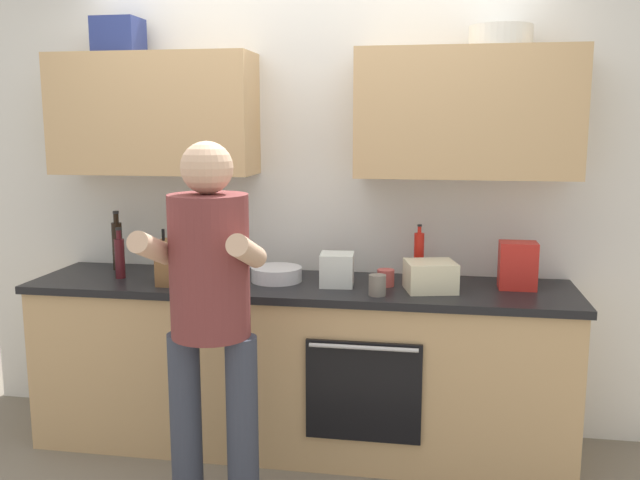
% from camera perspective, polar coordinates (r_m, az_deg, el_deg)
% --- Properties ---
extents(ground_plane, '(12.00, 12.00, 0.00)m').
position_cam_1_polar(ground_plane, '(3.88, -1.75, -16.69)').
color(ground_plane, '#756B5B').
extents(back_wall_unit, '(4.00, 0.38, 2.50)m').
position_cam_1_polar(back_wall_unit, '(3.75, -1.03, 6.17)').
color(back_wall_unit, silver).
rests_on(back_wall_unit, ground).
extents(counter, '(2.84, 0.67, 0.90)m').
position_cam_1_polar(counter, '(3.70, -1.76, -10.42)').
color(counter, tan).
rests_on(counter, ground).
extents(person_standing, '(0.49, 0.45, 1.66)m').
position_cam_1_polar(person_standing, '(2.94, -9.20, -5.14)').
color(person_standing, '#383D4C').
rests_on(person_standing, ground).
extents(bottle_soy, '(0.06, 0.06, 0.34)m').
position_cam_1_polar(bottle_soy, '(4.04, -16.64, -0.35)').
color(bottle_soy, black).
rests_on(bottle_soy, counter).
extents(bottle_hotsauce, '(0.05, 0.05, 0.30)m').
position_cam_1_polar(bottle_hotsauce, '(3.64, 8.29, -1.34)').
color(bottle_hotsauce, red).
rests_on(bottle_hotsauce, counter).
extents(bottle_oil, '(0.07, 0.07, 0.34)m').
position_cam_1_polar(bottle_oil, '(3.94, -11.69, -0.44)').
color(bottle_oil, olive).
rests_on(bottle_oil, counter).
extents(bottle_wine, '(0.05, 0.05, 0.28)m').
position_cam_1_polar(bottle_wine, '(3.81, -16.45, -1.35)').
color(bottle_wine, '#471419').
rests_on(bottle_wine, counter).
extents(bottle_water, '(0.05, 0.05, 0.32)m').
position_cam_1_polar(bottle_water, '(3.87, -8.89, -0.56)').
color(bottle_water, silver).
rests_on(bottle_water, counter).
extents(cup_ceramic, '(0.09, 0.09, 0.09)m').
position_cam_1_polar(cup_ceramic, '(3.51, 5.53, -3.17)').
color(cup_ceramic, '#BF4C47').
rests_on(cup_ceramic, counter).
extents(cup_coffee, '(0.08, 0.08, 0.09)m').
position_cam_1_polar(cup_coffee, '(3.73, -9.30, -2.49)').
color(cup_coffee, white).
rests_on(cup_coffee, counter).
extents(cup_stoneware, '(0.08, 0.08, 0.10)m').
position_cam_1_polar(cup_stoneware, '(3.31, 4.83, -3.80)').
color(cup_stoneware, slate).
rests_on(cup_stoneware, counter).
extents(mixing_bowl, '(0.27, 0.27, 0.08)m').
position_cam_1_polar(mixing_bowl, '(3.61, -3.66, -2.87)').
color(mixing_bowl, silver).
rests_on(mixing_bowl, counter).
extents(knife_block, '(0.10, 0.14, 0.29)m').
position_cam_1_polar(knife_block, '(3.60, -12.59, -1.83)').
color(knife_block, brown).
rests_on(knife_block, counter).
extents(grocery_bag_rice, '(0.28, 0.27, 0.15)m').
position_cam_1_polar(grocery_bag_rice, '(3.44, 9.24, -3.01)').
color(grocery_bag_rice, beige).
rests_on(grocery_bag_rice, counter).
extents(grocery_bag_produce, '(0.18, 0.19, 0.17)m').
position_cam_1_polar(grocery_bag_produce, '(3.50, 1.43, -2.49)').
color(grocery_bag_produce, silver).
rests_on(grocery_bag_produce, counter).
extents(grocery_bag_crisps, '(0.19, 0.14, 0.24)m').
position_cam_1_polar(grocery_bag_crisps, '(3.57, 16.25, -2.06)').
color(grocery_bag_crisps, red).
rests_on(grocery_bag_crisps, counter).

